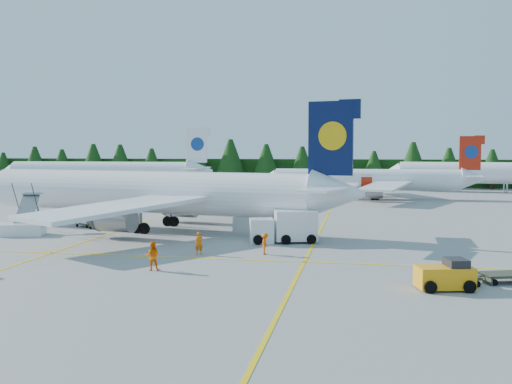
% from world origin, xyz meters
% --- Properties ---
extents(ground, '(320.00, 320.00, 0.00)m').
position_xyz_m(ground, '(0.00, 0.00, 0.00)').
color(ground, gray).
rests_on(ground, ground).
extents(taxi_stripe_a, '(0.25, 120.00, 0.01)m').
position_xyz_m(taxi_stripe_a, '(-14.00, 20.00, 0.01)').
color(taxi_stripe_a, yellow).
rests_on(taxi_stripe_a, ground).
extents(taxi_stripe_b, '(0.25, 120.00, 0.01)m').
position_xyz_m(taxi_stripe_b, '(6.00, 20.00, 0.01)').
color(taxi_stripe_b, yellow).
rests_on(taxi_stripe_b, ground).
extents(taxi_stripe_cross, '(80.00, 0.25, 0.01)m').
position_xyz_m(taxi_stripe_cross, '(0.00, -6.00, 0.01)').
color(taxi_stripe_cross, yellow).
rests_on(taxi_stripe_cross, ground).
extents(treeline_hedge, '(220.00, 4.00, 6.00)m').
position_xyz_m(treeline_hedge, '(0.00, 82.00, 3.00)').
color(treeline_hedge, black).
rests_on(treeline_hedge, ground).
extents(airliner_navy, '(42.43, 34.59, 12.46)m').
position_xyz_m(airliner_navy, '(-12.75, 8.50, 3.75)').
color(airliner_navy, white).
rests_on(airliner_navy, ground).
extents(airliner_red, '(35.55, 29.25, 10.34)m').
position_xyz_m(airliner_red, '(10.29, 49.29, 3.11)').
color(airliner_red, white).
rests_on(airliner_red, ground).
extents(airliner_far_left, '(41.94, 4.77, 12.20)m').
position_xyz_m(airliner_far_left, '(-40.71, 55.56, 3.82)').
color(airliner_far_left, white).
rests_on(airliner_far_left, ground).
extents(airliner_far_right, '(41.16, 8.79, 11.99)m').
position_xyz_m(airliner_far_right, '(33.93, 68.49, 3.76)').
color(airliner_far_right, white).
rests_on(airliner_far_right, ground).
extents(airstairs, '(4.67, 6.34, 3.81)m').
position_xyz_m(airstairs, '(-21.96, 2.42, 0.83)').
color(airstairs, white).
rests_on(airstairs, ground).
extents(service_truck, '(6.20, 3.57, 2.82)m').
position_xyz_m(service_truck, '(3.33, 2.47, 1.40)').
color(service_truck, white).
rests_on(service_truck, ground).
extents(baggage_tug, '(3.48, 2.38, 1.70)m').
position_xyz_m(baggage_tug, '(14.91, -12.59, 0.84)').
color(baggage_tug, orange).
rests_on(baggage_tug, ground).
extents(dolly_train, '(9.24, 4.82, 0.16)m').
position_xyz_m(dolly_train, '(18.72, -10.10, 0.50)').
color(dolly_train, '#353929').
rests_on(dolly_train, ground).
extents(uld_pair, '(4.51, 3.41, 1.50)m').
position_xyz_m(uld_pair, '(-17.49, 8.20, 1.01)').
color(uld_pair, '#353929').
rests_on(uld_pair, ground).
extents(crew_a, '(0.75, 0.61, 1.76)m').
position_xyz_m(crew_a, '(-2.36, -4.48, 0.88)').
color(crew_a, '#E35D04').
rests_on(crew_a, ground).
extents(crew_b, '(1.11, 0.96, 1.97)m').
position_xyz_m(crew_b, '(-3.85, -10.63, 0.98)').
color(crew_b, '#FF6905').
rests_on(crew_b, ground).
extents(crew_c, '(0.47, 0.70, 1.68)m').
position_xyz_m(crew_c, '(2.70, -3.54, 0.84)').
color(crew_c, '#FF5B05').
rests_on(crew_c, ground).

